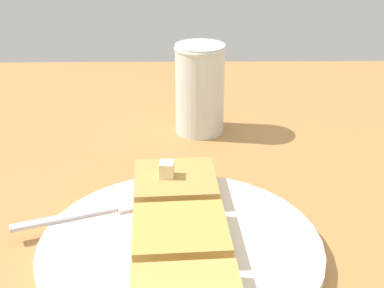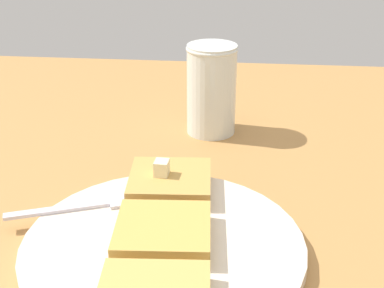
% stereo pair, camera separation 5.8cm
% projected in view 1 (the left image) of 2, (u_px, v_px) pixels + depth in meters
% --- Properties ---
extents(table_surface, '(1.15, 1.15, 0.03)m').
position_uv_depth(table_surface, '(93.00, 254.00, 0.50)').
color(table_surface, '#B17E44').
rests_on(table_surface, ground).
extents(plate, '(0.25, 0.25, 0.01)m').
position_uv_depth(plate, '(180.00, 248.00, 0.47)').
color(plate, silver).
rests_on(plate, table_surface).
extents(toast_slice_left, '(0.08, 0.09, 0.02)m').
position_uv_depth(toast_slice_left, '(175.00, 184.00, 0.55)').
color(toast_slice_left, tan).
rests_on(toast_slice_left, plate).
extents(toast_slice_middle, '(0.08, 0.09, 0.02)m').
position_uv_depth(toast_slice_middle, '(180.00, 234.00, 0.47)').
color(toast_slice_middle, gold).
rests_on(toast_slice_middle, plate).
extents(butter_pat_primary, '(0.02, 0.02, 0.02)m').
position_uv_depth(butter_pat_primary, '(167.00, 169.00, 0.54)').
color(butter_pat_primary, beige).
rests_on(butter_pat_primary, toast_slice_left).
extents(fork, '(0.07, 0.15, 0.00)m').
position_uv_depth(fork, '(107.00, 209.00, 0.52)').
color(fork, silver).
rests_on(fork, plate).
extents(syrup_jar, '(0.07, 0.07, 0.12)m').
position_uv_depth(syrup_jar, '(200.00, 94.00, 0.70)').
color(syrup_jar, '#54280D').
rests_on(syrup_jar, table_surface).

